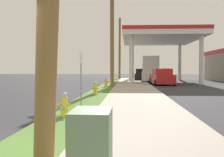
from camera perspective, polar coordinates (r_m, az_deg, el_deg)
name	(u,v)px	position (r m, az deg, el deg)	size (l,w,h in m)	color
grass_verge	(22,155)	(5.50, -17.18, -14.20)	(1.40, 80.00, 0.12)	#4C752D
fire_hydrant_nearest	(64,106)	(9.04, -9.38, -5.29)	(0.42, 0.38, 0.74)	yellow
fire_hydrant_second	(95,89)	(16.44, -3.30, -2.02)	(0.42, 0.38, 0.74)	yellow
fire_hydrant_third	(106,83)	(23.29, -1.20, -0.85)	(0.42, 0.37, 0.74)	yellow
utility_pole_midground	(112,36)	(23.93, 0.02, 8.31)	(1.10, 1.05, 8.07)	olive
utility_pole_background	(120,47)	(43.46, 1.51, 6.10)	(0.36, 1.45, 9.07)	olive
utility_cabinet	(91,157)	(3.41, -4.06, -15.15)	(0.50, 0.77, 1.00)	slate
street_sign_post	(81,67)	(11.40, -6.10, 2.21)	(0.05, 0.36, 2.12)	gray
car_red_by_near_pump	(162,78)	(28.62, 9.80, 0.19)	(2.17, 4.60, 1.57)	red
car_black_by_far_pump	(142,75)	(38.97, 5.88, 0.67)	(2.09, 4.56, 1.57)	black
truck_white_at_forecourt	(151,69)	(35.91, 7.67, 1.77)	(2.64, 6.55, 3.11)	white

